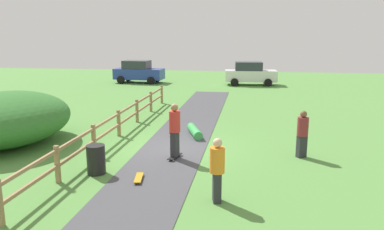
# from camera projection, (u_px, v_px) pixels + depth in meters

# --- Properties ---
(ground_plane) EXTENTS (60.00, 60.00, 0.00)m
(ground_plane) POSITION_uv_depth(u_px,v_px,m) (174.00, 148.00, 14.28)
(ground_plane) COLOR #568E42
(asphalt_path) EXTENTS (2.40, 28.00, 0.02)m
(asphalt_path) POSITION_uv_depth(u_px,v_px,m) (174.00, 147.00, 14.27)
(asphalt_path) COLOR #47474C
(asphalt_path) RESTS_ON ground_plane
(wooden_fence) EXTENTS (0.12, 18.12, 1.10)m
(wooden_fence) POSITION_uv_depth(u_px,v_px,m) (107.00, 128.00, 14.53)
(wooden_fence) COLOR #997A51
(wooden_fence) RESTS_ON ground_plane
(bush_large) EXTENTS (4.52, 5.43, 2.02)m
(bush_large) POSITION_uv_depth(u_px,v_px,m) (7.00, 118.00, 14.59)
(bush_large) COLOR #33702D
(bush_large) RESTS_ON ground_plane
(trash_bin) EXTENTS (0.56, 0.56, 0.90)m
(trash_bin) POSITION_uv_depth(u_px,v_px,m) (96.00, 159.00, 11.55)
(trash_bin) COLOR black
(trash_bin) RESTS_ON ground_plane
(skater_riding) EXTENTS (0.46, 0.82, 1.90)m
(skater_riding) POSITION_uv_depth(u_px,v_px,m) (175.00, 128.00, 12.77)
(skater_riding) COLOR black
(skater_riding) RESTS_ON asphalt_path
(skater_fallen) EXTENTS (1.47, 1.67, 0.36)m
(skater_fallen) POSITION_uv_depth(u_px,v_px,m) (193.00, 131.00, 15.86)
(skater_fallen) COLOR green
(skater_fallen) RESTS_ON asphalt_path
(skateboard_loose) EXTENTS (0.33, 0.82, 0.08)m
(skateboard_loose) POSITION_uv_depth(u_px,v_px,m) (139.00, 178.00, 11.07)
(skateboard_loose) COLOR #BF8C19
(skateboard_loose) RESTS_ON asphalt_path
(bystander_maroon) EXTENTS (0.52, 0.52, 1.64)m
(bystander_maroon) POSITION_uv_depth(u_px,v_px,m) (302.00, 132.00, 12.99)
(bystander_maroon) COLOR #2D2D33
(bystander_maroon) RESTS_ON ground_plane
(bystander_orange) EXTENTS (0.45, 0.45, 1.67)m
(bystander_orange) POSITION_uv_depth(u_px,v_px,m) (217.00, 167.00, 9.51)
(bystander_orange) COLOR #2D2D33
(bystander_orange) RESTS_ON ground_plane
(parked_car_blue) EXTENTS (4.29, 2.18, 1.92)m
(parked_car_blue) POSITION_uv_depth(u_px,v_px,m) (138.00, 72.00, 32.93)
(parked_car_blue) COLOR #283D99
(parked_car_blue) RESTS_ON ground_plane
(parked_car_white) EXTENTS (4.32, 2.25, 1.92)m
(parked_car_white) POSITION_uv_depth(u_px,v_px,m) (250.00, 73.00, 31.47)
(parked_car_white) COLOR silver
(parked_car_white) RESTS_ON ground_plane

